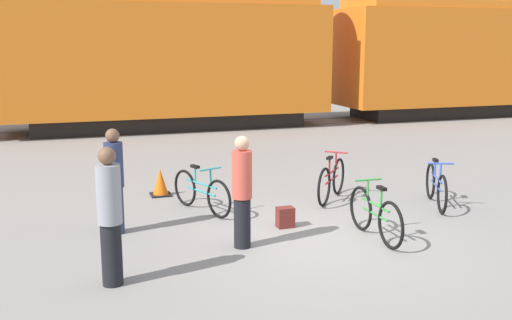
% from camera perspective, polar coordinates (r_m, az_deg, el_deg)
% --- Properties ---
extents(ground_plane, '(80.00, 80.00, 0.00)m').
position_cam_1_polar(ground_plane, '(9.52, 5.59, -7.43)').
color(ground_plane, gray).
extents(freight_train, '(35.72, 3.13, 5.76)m').
position_cam_1_polar(freight_train, '(21.31, -8.40, 11.10)').
color(freight_train, black).
rests_on(freight_train, ground_plane).
extents(rail_near, '(47.72, 0.07, 0.01)m').
position_cam_1_polar(rail_near, '(20.83, -7.83, 2.78)').
color(rail_near, '#4C4238').
rests_on(rail_near, ground_plane).
extents(rail_far, '(47.72, 0.07, 0.01)m').
position_cam_1_polar(rail_far, '(22.23, -8.50, 3.29)').
color(rail_far, '#4C4238').
rests_on(rail_far, ground_plane).
extents(bicycle_teal, '(0.70, 1.64, 0.85)m').
position_cam_1_polar(bicycle_teal, '(10.85, -5.23, -3.06)').
color(bicycle_teal, black).
rests_on(bicycle_teal, ground_plane).
extents(bicycle_blue, '(0.74, 1.65, 0.89)m').
position_cam_1_polar(bicycle_blue, '(11.68, 16.78, -2.41)').
color(bicycle_blue, black).
rests_on(bicycle_blue, ground_plane).
extents(bicycle_maroon, '(1.18, 1.31, 0.92)m').
position_cam_1_polar(bicycle_maroon, '(11.69, 7.21, -1.94)').
color(bicycle_maroon, black).
rests_on(bicycle_maroon, ground_plane).
extents(bicycle_green, '(0.46, 1.69, 0.90)m').
position_cam_1_polar(bicycle_green, '(9.52, 11.27, -5.16)').
color(bicycle_green, black).
rests_on(bicycle_green, ground_plane).
extents(person_in_grey, '(0.31, 0.31, 1.78)m').
position_cam_1_polar(person_in_grey, '(7.69, -13.75, -5.20)').
color(person_in_grey, black).
rests_on(person_in_grey, ground_plane).
extents(person_in_navy, '(0.30, 0.30, 1.70)m').
position_cam_1_polar(person_in_navy, '(9.76, -13.33, -1.91)').
color(person_in_navy, '#283351').
rests_on(person_in_navy, ground_plane).
extents(person_in_red, '(0.30, 0.30, 1.69)m').
position_cam_1_polar(person_in_red, '(8.84, -1.33, -2.99)').
color(person_in_red, black).
rests_on(person_in_red, ground_plane).
extents(backpack, '(0.28, 0.20, 0.34)m').
position_cam_1_polar(backpack, '(9.98, 2.80, -5.47)').
color(backpack, maroon).
rests_on(backpack, ground_plane).
extents(traffic_cone, '(0.40, 0.40, 0.55)m').
position_cam_1_polar(traffic_cone, '(12.12, -9.10, -2.17)').
color(traffic_cone, black).
rests_on(traffic_cone, ground_plane).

